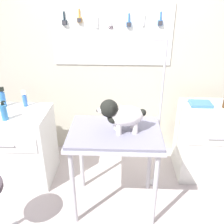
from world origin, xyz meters
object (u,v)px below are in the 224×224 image
at_px(dog, 121,115).
at_px(counter_left, 17,146).
at_px(grooming_arm, 158,125).
at_px(cabinet_right, 207,141).
at_px(spray_bottle_tall, 4,112).
at_px(grooming_table, 115,140).

xyz_separation_m(dog, counter_left, (-1.21, 0.41, -0.63)).
xyz_separation_m(grooming_arm, cabinet_right, (0.64, 0.25, -0.33)).
relative_size(cabinet_right, spray_bottle_tall, 4.25).
height_order(dog, spray_bottle_tall, dog).
bearing_deg(counter_left, grooming_arm, -2.64).
xyz_separation_m(dog, cabinet_right, (1.03, 0.58, -0.62)).
distance_m(counter_left, spray_bottle_tall, 0.54).
bearing_deg(grooming_table, counter_left, 160.86).
height_order(grooming_arm, counter_left, grooming_arm).
xyz_separation_m(counter_left, cabinet_right, (2.24, 0.17, 0.02)).
bearing_deg(dog, counter_left, 161.23).
relative_size(grooming_table, counter_left, 1.04).
bearing_deg(counter_left, cabinet_right, 4.37).
height_order(grooming_table, spray_bottle_tall, spray_bottle_tall).
bearing_deg(grooming_table, dog, -10.45).
distance_m(grooming_arm, cabinet_right, 0.76).
relative_size(dog, counter_left, 0.51).
xyz_separation_m(grooming_table, spray_bottle_tall, (-1.13, 0.24, 0.16)).
bearing_deg(cabinet_right, spray_bottle_tall, -171.37).
height_order(grooming_table, counter_left, grooming_table).
distance_m(dog, cabinet_right, 1.34).
relative_size(dog, cabinet_right, 0.49).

